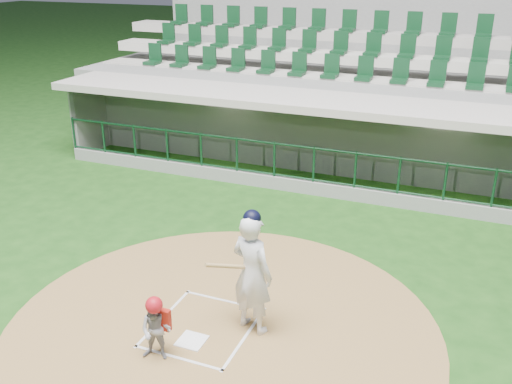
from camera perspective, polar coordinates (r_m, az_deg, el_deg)
ground at (r=9.97m, az=-4.50°, el=-12.46°), size 120.00×120.00×0.00m
dirt_circle at (r=9.71m, az=-3.41°, el=-13.45°), size 7.20×7.20×0.01m
home_plate at (r=9.46m, az=-6.44°, el=-14.56°), size 0.43×0.43×0.02m
batter_box_chalk at (r=9.75m, az=-5.30°, el=-13.30°), size 1.55×1.80×0.01m
dugout_structure at (r=16.22m, az=8.25°, el=5.18°), size 16.40×3.70×3.00m
seating_deck at (r=19.05m, az=10.21°, el=9.09°), size 17.00×6.72×5.15m
batter at (r=9.13m, az=-0.40°, el=-8.01°), size 0.97×0.99×2.14m
catcher at (r=8.90m, az=-9.96°, el=-13.22°), size 0.55×0.47×1.08m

